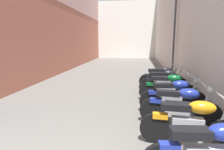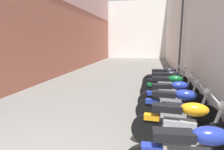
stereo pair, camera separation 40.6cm
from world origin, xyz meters
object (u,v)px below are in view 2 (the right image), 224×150
motorcycle_fourth (172,96)px  motorcycle_seventh (166,77)px  motorcycle_fifth (169,87)px  street_lamp (179,26)px  motorcycle_third (176,106)px  motorcycle_sixth (167,81)px  motorcycle_second (183,123)px

motorcycle_fourth → motorcycle_seventh: bearing=90.0°
motorcycle_fifth → street_lamp: size_ratio=0.40×
motorcycle_third → motorcycle_fifth: size_ratio=1.00×
motorcycle_fourth → motorcycle_sixth: size_ratio=1.01×
motorcycle_fifth → motorcycle_second: bearing=-90.0°
motorcycle_third → motorcycle_seventh: size_ratio=1.00×
motorcycle_fifth → street_lamp: bearing=79.9°
motorcycle_third → motorcycle_fifth: 1.82m
motorcycle_third → motorcycle_second: bearing=-90.0°
motorcycle_fifth → motorcycle_sixth: (-0.00, 0.93, 0.00)m
motorcycle_third → motorcycle_fourth: bearing=90.0°
motorcycle_third → motorcycle_fourth: size_ratio=1.00×
motorcycle_sixth → street_lamp: (0.70, 3.00, 2.20)m
motorcycle_fourth → motorcycle_fifth: bearing=90.0°
motorcycle_seventh → street_lamp: size_ratio=0.40×
motorcycle_fourth → street_lamp: bearing=81.9°
motorcycle_sixth → motorcycle_fourth: bearing=-90.0°
motorcycle_fifth → motorcycle_seventh: same height
motorcycle_fifth → motorcycle_third: bearing=-90.0°
street_lamp → motorcycle_sixth: bearing=-103.1°
motorcycle_second → motorcycle_sixth: 3.68m
motorcycle_second → motorcycle_third: size_ratio=1.00×
motorcycle_fourth → street_lamp: 5.40m
motorcycle_fourth → motorcycle_seventh: 2.74m
motorcycle_fourth → motorcycle_sixth: bearing=90.0°
motorcycle_second → motorcycle_fourth: same height
motorcycle_sixth → motorcycle_seventh: (0.00, 0.86, 0.00)m
motorcycle_fifth → motorcycle_sixth: bearing=90.0°
motorcycle_third → motorcycle_sixth: bearing=90.0°
street_lamp → motorcycle_fourth: bearing=-98.1°
street_lamp → motorcycle_third: bearing=-96.9°
motorcycle_second → motorcycle_sixth: same height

